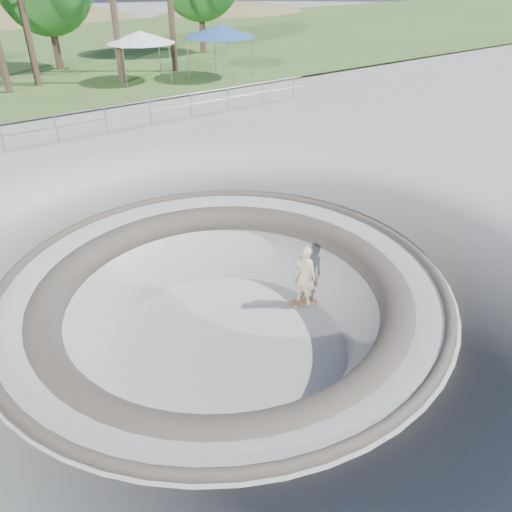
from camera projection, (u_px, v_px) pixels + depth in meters
name	position (u px, v px, depth m)	size (l,w,h in m)	color
ground	(223.00, 282.00, 11.46)	(180.00, 180.00, 0.00)	#A9A9A4
skate_bowl	(225.00, 343.00, 12.40)	(14.00, 14.00, 4.10)	#A9A9A4
safety_railing	(56.00, 128.00, 19.44)	(25.00, 0.06, 1.03)	gray
skateboard	(303.00, 302.00, 13.87)	(0.81, 0.46, 0.08)	olive
skater	(305.00, 275.00, 13.41)	(0.64, 0.42, 1.76)	beige
canopy_white	(140.00, 37.00, 27.46)	(5.18, 5.18, 2.68)	gray
canopy_blue	(220.00, 31.00, 28.26)	(5.26, 5.26, 2.90)	gray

